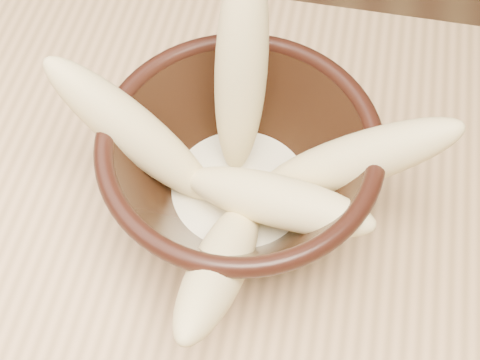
% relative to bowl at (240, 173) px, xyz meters
% --- Properties ---
extents(bowl, '(0.19, 0.19, 0.10)m').
position_rel_bowl_xyz_m(bowl, '(0.00, 0.00, 0.00)').
color(bowl, black).
rests_on(bowl, table).
extents(milk_puddle, '(0.11, 0.11, 0.01)m').
position_rel_bowl_xyz_m(milk_puddle, '(0.00, 0.00, -0.03)').
color(milk_puddle, beige).
rests_on(milk_puddle, bowl).
extents(banana_upright, '(0.04, 0.09, 0.17)m').
position_rel_bowl_xyz_m(banana_upright, '(-0.01, 0.04, 0.06)').
color(banana_upright, '#F4D490').
rests_on(banana_upright, bowl).
extents(banana_left, '(0.14, 0.06, 0.13)m').
position_rel_bowl_xyz_m(banana_left, '(-0.07, 0.00, 0.03)').
color(banana_left, '#F4D490').
rests_on(banana_left, bowl).
extents(banana_right, '(0.15, 0.05, 0.12)m').
position_rel_bowl_xyz_m(banana_right, '(0.08, 0.01, 0.03)').
color(banana_right, '#F4D490').
rests_on(banana_right, bowl).
extents(banana_across, '(0.15, 0.07, 0.07)m').
position_rel_bowl_xyz_m(banana_across, '(0.03, -0.03, 0.01)').
color(banana_across, '#F4D490').
rests_on(banana_across, bowl).
extents(banana_front, '(0.05, 0.15, 0.10)m').
position_rel_bowl_xyz_m(banana_front, '(0.00, -0.08, 0.01)').
color(banana_front, '#F4D490').
rests_on(banana_front, bowl).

